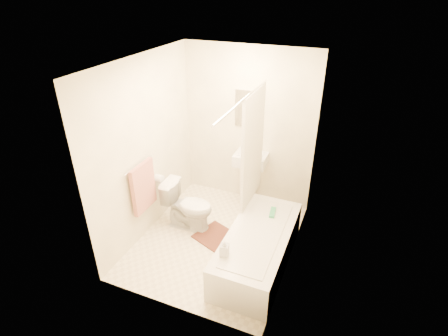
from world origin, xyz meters
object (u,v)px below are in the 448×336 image
at_px(sink, 251,176).
at_px(bathtub, 258,248).
at_px(toilet, 188,206).
at_px(soap_bottle, 224,248).
at_px(bath_mat, 219,239).

height_order(sink, bathtub, sink).
distance_m(toilet, soap_bottle, 1.24).
xyz_separation_m(bathtub, soap_bottle, (-0.25, -0.50, 0.34)).
bearing_deg(toilet, bathtub, -108.27).
xyz_separation_m(sink, soap_bottle, (0.28, -1.76, 0.10)).
distance_m(sink, bathtub, 1.39).
height_order(bathtub, bath_mat, bathtub).
relative_size(bath_mat, soap_bottle, 3.04).
xyz_separation_m(sink, bathtub, (0.53, -1.26, -0.24)).
xyz_separation_m(toilet, soap_bottle, (0.89, -0.83, 0.22)).
height_order(toilet, sink, sink).
bearing_deg(sink, bathtub, -69.13).
distance_m(bathtub, bath_mat, 0.69).
distance_m(toilet, bathtub, 1.19).
relative_size(toilet, soap_bottle, 3.37).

